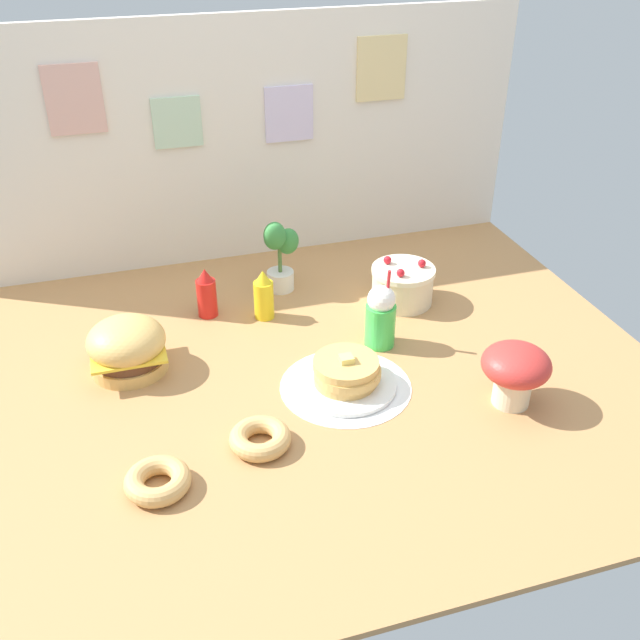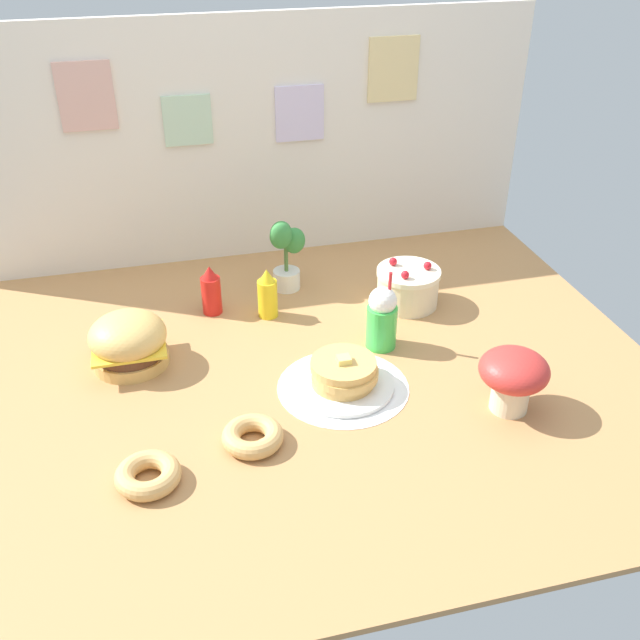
% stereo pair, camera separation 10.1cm
% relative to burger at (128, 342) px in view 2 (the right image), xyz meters
% --- Properties ---
extents(ground_plane, '(2.34, 1.90, 0.02)m').
position_rel_burger_xyz_m(ground_plane, '(0.55, -0.21, -0.10)').
color(ground_plane, '#B27F4C').
extents(back_wall, '(2.34, 0.04, 0.98)m').
position_rel_burger_xyz_m(back_wall, '(0.55, 0.74, 0.41)').
color(back_wall, silver).
rests_on(back_wall, ground_plane).
extents(doily_mat, '(0.42, 0.42, 0.00)m').
position_rel_burger_xyz_m(doily_mat, '(0.65, -0.30, -0.09)').
color(doily_mat, white).
rests_on(doily_mat, ground_plane).
extents(burger, '(0.26, 0.26, 0.18)m').
position_rel_burger_xyz_m(burger, '(0.00, 0.00, 0.00)').
color(burger, '#DBA859').
rests_on(burger, ground_plane).
extents(pancake_stack, '(0.33, 0.33, 0.11)m').
position_rel_burger_xyz_m(pancake_stack, '(0.65, -0.30, -0.04)').
color(pancake_stack, white).
rests_on(pancake_stack, doily_mat).
extents(layer_cake, '(0.24, 0.24, 0.18)m').
position_rel_burger_xyz_m(layer_cake, '(1.03, 0.15, -0.01)').
color(layer_cake, beige).
rests_on(layer_cake, ground_plane).
extents(ketchup_bottle, '(0.07, 0.07, 0.19)m').
position_rel_burger_xyz_m(ketchup_bottle, '(0.31, 0.27, 0.00)').
color(ketchup_bottle, red).
rests_on(ketchup_bottle, ground_plane).
extents(mustard_bottle, '(0.07, 0.07, 0.19)m').
position_rel_burger_xyz_m(mustard_bottle, '(0.50, 0.19, 0.00)').
color(mustard_bottle, yellow).
rests_on(mustard_bottle, ground_plane).
extents(cream_soda_cup, '(0.11, 0.11, 0.29)m').
position_rel_burger_xyz_m(cream_soda_cup, '(0.85, -0.10, 0.03)').
color(cream_soda_cup, green).
rests_on(cream_soda_cup, ground_plane).
extents(donut_pink_glaze, '(0.18, 0.18, 0.05)m').
position_rel_burger_xyz_m(donut_pink_glaze, '(0.03, -0.59, -0.06)').
color(donut_pink_glaze, tan).
rests_on(donut_pink_glaze, ground_plane).
extents(donut_chocolate, '(0.18, 0.18, 0.05)m').
position_rel_burger_xyz_m(donut_chocolate, '(0.33, -0.50, -0.06)').
color(donut_chocolate, tan).
rests_on(donut_chocolate, ground_plane).
extents(potted_plant, '(0.14, 0.11, 0.29)m').
position_rel_burger_xyz_m(potted_plant, '(0.61, 0.39, 0.07)').
color(potted_plant, white).
rests_on(potted_plant, ground_plane).
extents(mushroom_stool, '(0.21, 0.21, 0.20)m').
position_rel_burger_xyz_m(mushroom_stool, '(1.12, -0.53, 0.04)').
color(mushroom_stool, beige).
rests_on(mushroom_stool, ground_plane).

